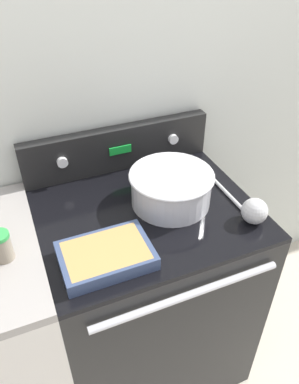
{
  "coord_description": "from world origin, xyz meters",
  "views": [
    {
      "loc": [
        -0.39,
        -0.63,
        1.77
      ],
      "look_at": [
        0.02,
        0.34,
        0.98
      ],
      "focal_mm": 35.0,
      "sensor_mm": 36.0,
      "label": 1
    }
  ],
  "objects": [
    {
      "name": "spice_jar_green_cap",
      "position": [
        -0.49,
        0.26,
        0.98
      ],
      "size": [
        0.06,
        0.06,
        0.1
      ],
      "color": "gray",
      "rests_on": "side_counter"
    },
    {
      "name": "kitchen_wall",
      "position": [
        0.0,
        0.68,
        1.25
      ],
      "size": [
        8.0,
        0.05,
        2.5
      ],
      "color": "silver",
      "rests_on": "ground_plane"
    },
    {
      "name": "mixing_bowl",
      "position": [
        0.1,
        0.33,
        0.99
      ],
      "size": [
        0.3,
        0.3,
        0.12
      ],
      "color": "silver",
      "rests_on": "stove_range"
    },
    {
      "name": "control_panel",
      "position": [
        0.0,
        0.62,
        1.01
      ],
      "size": [
        0.77,
        0.07,
        0.18
      ],
      "color": "black",
      "rests_on": "stove_range"
    },
    {
      "name": "casserole_dish",
      "position": [
        -0.2,
        0.14,
        0.95
      ],
      "size": [
        0.28,
        0.19,
        0.05
      ],
      "color": "#38476B",
      "rests_on": "stove_range"
    },
    {
      "name": "stove_range",
      "position": [
        0.0,
        0.32,
        0.46
      ],
      "size": [
        0.77,
        0.67,
        0.92
      ],
      "color": "black",
      "rests_on": "ground_plane"
    },
    {
      "name": "ladle",
      "position": [
        0.31,
        0.13,
        0.96
      ],
      "size": [
        0.09,
        0.3,
        0.09
      ],
      "color": "#B7B7B7",
      "rests_on": "stove_range"
    }
  ]
}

